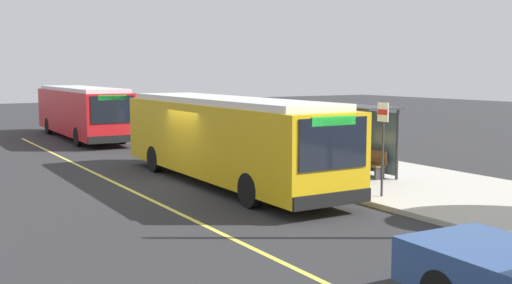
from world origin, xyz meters
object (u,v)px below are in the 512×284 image
transit_bus_main (225,137)px  waiting_bench (367,163)px  transit_bus_second (82,110)px  pedestrian_commuter (317,145)px  route_sign_post (383,136)px

transit_bus_main → waiting_bench: bearing=65.8°
transit_bus_second → waiting_bench: size_ratio=7.52×
pedestrian_commuter → transit_bus_second: bearing=-166.8°
waiting_bench → pedestrian_commuter: size_ratio=0.95×
transit_bus_second → waiting_bench: 19.52m
waiting_bench → transit_bus_second: bearing=-165.8°
route_sign_post → pedestrian_commuter: route_sign_post is taller
transit_bus_second → route_sign_post: size_ratio=4.30×
transit_bus_main → route_sign_post: same height
transit_bus_main → transit_bus_second: (-16.85, -0.21, -0.00)m
transit_bus_main → route_sign_post: (4.95, 2.57, 0.34)m
waiting_bench → route_sign_post: size_ratio=0.57×
route_sign_post → transit_bus_second: bearing=-172.7°
transit_bus_main → pedestrian_commuter: (0.12, 3.78, -0.50)m
transit_bus_second → pedestrian_commuter: transit_bus_second is taller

